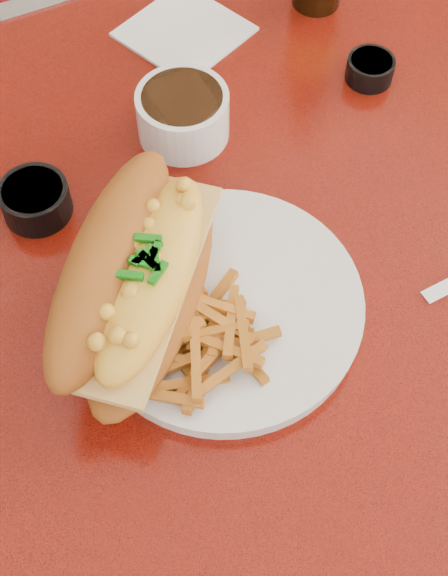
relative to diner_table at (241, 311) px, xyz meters
name	(u,v)px	position (x,y,z in m)	size (l,w,h in m)	color
ground	(235,481)	(0.00, 0.00, -0.61)	(8.00, 8.00, 0.00)	silver
diner_table	(241,311)	(0.00, 0.00, 0.00)	(1.23, 0.83, 0.77)	red
booth_bench_far	(55,70)	(0.00, 0.81, -0.32)	(1.20, 0.51, 0.90)	maroon
dinner_plate	(224,305)	(-0.06, -0.08, 0.17)	(0.31, 0.31, 0.02)	white
mac_hoagie	(136,278)	(-0.13, -0.05, 0.23)	(0.25, 0.26, 0.11)	#A4561A
fries_pile	(187,341)	(-0.11, -0.11, 0.19)	(0.11, 0.10, 0.03)	orange
fork	(220,235)	(-0.03, -0.01, 0.18)	(0.05, 0.13, 0.00)	silver
gravy_ramekin	(183,114)	(0.00, 0.14, 0.19)	(0.12, 0.12, 0.05)	white
sauce_cup_left	(35,199)	(-0.17, 0.11, 0.18)	(0.08, 0.08, 0.03)	black
sauce_cup_right	(370,68)	(0.21, 0.12, 0.18)	(0.07, 0.07, 0.03)	black
paper_napkin	(184,32)	(0.06, 0.28, 0.16)	(0.12, 0.12, 0.00)	white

